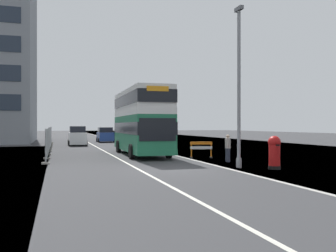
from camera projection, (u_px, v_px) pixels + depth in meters
name	position (u px, v px, depth m)	size (l,w,h in m)	color
ground	(179.00, 170.00, 19.08)	(140.00, 280.00, 0.10)	#38383A
double_decker_bus	(141.00, 121.00, 28.03)	(2.99, 10.66, 4.87)	#1E6B47
lamppost_foreground	(239.00, 92.00, 19.54)	(0.29, 0.70, 8.51)	gray
red_pillar_postbox	(274.00, 151.00, 18.88)	(0.65, 0.65, 1.71)	black
roadworks_barrier	(201.00, 148.00, 25.40)	(1.57, 0.79, 1.13)	orange
construction_site_fence	(50.00, 139.00, 34.30)	(0.44, 27.40, 2.06)	#A8AAAD
car_oncoming_near	(77.00, 136.00, 41.00)	(1.99, 4.03, 2.14)	silver
car_receding_mid	(105.00, 135.00, 49.38)	(2.10, 3.82, 1.97)	navy
bare_tree_far_verge_mid	(5.00, 127.00, 62.83)	(2.57, 1.94, 4.42)	#4C3D2D
pedestrian_at_kerb	(228.00, 148.00, 22.74)	(0.34, 0.34, 1.68)	#2D3342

